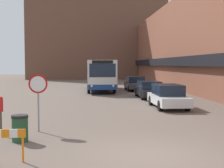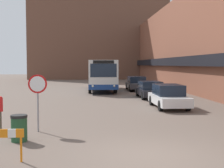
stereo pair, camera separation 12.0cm
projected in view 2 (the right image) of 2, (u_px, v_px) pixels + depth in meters
name	position (u px, v px, depth m)	size (l,w,h in m)	color
ground_plane	(149.00, 155.00, 9.38)	(160.00, 160.00, 0.00)	#66564C
building_row_right	(198.00, 44.00, 33.68)	(5.50, 60.00, 9.92)	brown
building_backdrop_far	(98.00, 31.00, 60.33)	(26.00, 8.00, 18.58)	brown
city_bus	(101.00, 74.00, 32.73)	(2.70, 10.43, 3.15)	silver
parked_car_front	(168.00, 96.00, 19.67)	(1.85, 4.33, 1.48)	silver
parked_car_middle	(150.00, 89.00, 25.57)	(1.89, 4.57, 1.36)	black
parked_car_back	(137.00, 83.00, 33.00)	(1.93, 4.35, 1.48)	#38383D
stop_sign	(38.00, 90.00, 12.61)	(0.76, 0.08, 2.34)	gray
trash_bin	(19.00, 128.00, 11.08)	(0.59, 0.59, 0.95)	#234C2D
construction_barricade	(4.00, 139.00, 8.69)	(1.10, 0.06, 0.94)	orange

